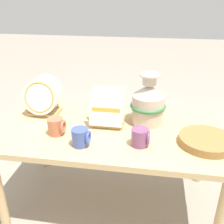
% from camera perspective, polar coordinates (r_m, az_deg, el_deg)
% --- Properties ---
extents(ground_plane, '(14.00, 14.00, 0.00)m').
position_cam_1_polar(ground_plane, '(1.97, 0.00, -18.67)').
color(ground_plane, gray).
extents(display_table, '(1.35, 0.75, 0.59)m').
position_cam_1_polar(display_table, '(1.65, 0.00, -5.51)').
color(display_table, tan).
rests_on(display_table, ground_plane).
extents(ceramic_vase, '(0.23, 0.23, 0.33)m').
position_cam_1_polar(ceramic_vase, '(1.65, 7.86, 2.01)').
color(ceramic_vase, beige).
rests_on(ceramic_vase, display_table).
extents(dish_rack_round_plates, '(0.23, 0.19, 0.25)m').
position_cam_1_polar(dish_rack_round_plates, '(1.83, -14.78, 2.73)').
color(dish_rack_round_plates, tan).
rests_on(dish_rack_round_plates, display_table).
extents(dish_rack_square_plates, '(0.21, 0.19, 0.22)m').
position_cam_1_polar(dish_rack_square_plates, '(1.64, -0.94, -0.20)').
color(dish_rack_square_plates, tan).
rests_on(dish_rack_square_plates, display_table).
extents(wicker_charger_stack, '(0.30, 0.30, 0.04)m').
position_cam_1_polar(wicker_charger_stack, '(1.54, 19.79, -5.91)').
color(wicker_charger_stack, olive).
rests_on(wicker_charger_stack, display_table).
extents(mug_cobalt_glaze, '(0.10, 0.09, 0.10)m').
position_cam_1_polar(mug_cobalt_glaze, '(1.44, -6.77, -5.48)').
color(mug_cobalt_glaze, '#42569E').
rests_on(mug_cobalt_glaze, display_table).
extents(mug_terracotta_glaze, '(0.10, 0.09, 0.10)m').
position_cam_1_polar(mug_terracotta_glaze, '(1.57, -11.99, -3.06)').
color(mug_terracotta_glaze, '#B76647').
rests_on(mug_terracotta_glaze, display_table).
extents(mug_plum_glaze, '(0.10, 0.09, 0.10)m').
position_cam_1_polar(mug_plum_glaze, '(1.44, 6.26, -5.49)').
color(mug_plum_glaze, '#7A4770').
rests_on(mug_plum_glaze, display_table).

